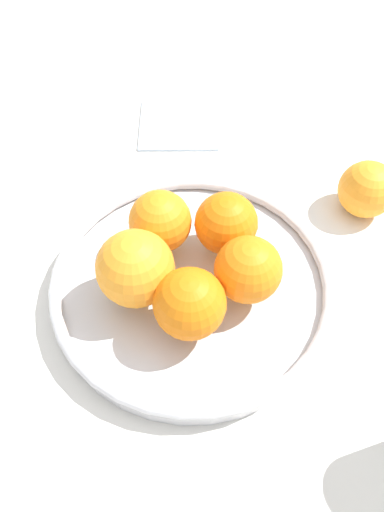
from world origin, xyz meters
name	(u,v)px	position (x,y,z in m)	size (l,w,h in m)	color
ground_plane	(192,292)	(0.00, 0.00, 0.00)	(4.00, 4.00, 0.00)	silver
fruit_bowl	(192,284)	(0.00, 0.00, 0.02)	(0.32, 0.32, 0.03)	silver
orange_pile	(187,258)	(0.00, 0.01, 0.07)	(0.19, 0.19, 0.08)	orange
stray_orange	(367,189)	(0.06, -0.25, 0.04)	(0.07, 0.07, 0.07)	orange
napkin_folded	(179,124)	(0.30, -0.08, 0.00)	(0.12, 0.12, 0.01)	silver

